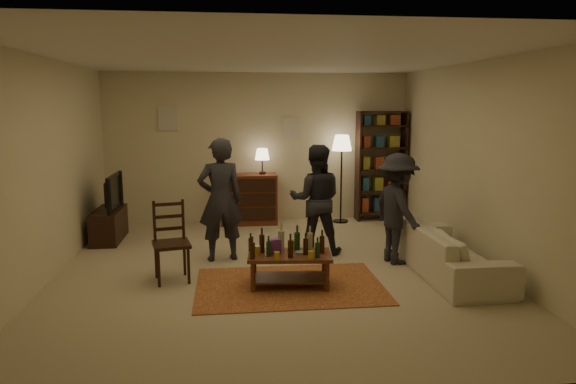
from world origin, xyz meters
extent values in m
plane|color=#C6B793|center=(0.00, 0.00, 0.00)|extent=(6.00, 6.00, 0.00)
plane|color=beige|center=(0.00, 3.00, 1.35)|extent=(5.50, 0.00, 5.50)
plane|color=beige|center=(-2.75, 0.00, 1.35)|extent=(0.00, 6.00, 6.00)
plane|color=beige|center=(2.75, 0.00, 1.35)|extent=(0.00, 6.00, 6.00)
plane|color=beige|center=(0.00, -3.00, 1.35)|extent=(5.50, 0.00, 5.50)
plane|color=white|center=(0.00, 0.00, 2.70)|extent=(6.00, 6.00, 0.00)
cube|color=beige|center=(-1.60, 2.98, 1.90)|extent=(0.35, 0.03, 0.45)
cube|color=beige|center=(0.60, 2.98, 1.70)|extent=(0.30, 0.03, 0.40)
cube|color=maroon|center=(0.14, -0.61, 0.01)|extent=(2.20, 1.50, 0.01)
cube|color=brown|center=(0.14, -0.61, 0.38)|extent=(1.02, 0.62, 0.04)
cube|color=brown|center=(0.14, -0.61, 0.11)|extent=(0.91, 0.51, 0.02)
cylinder|color=brown|center=(-0.30, -0.77, 0.18)|extent=(0.05, 0.05, 0.36)
cylinder|color=brown|center=(0.55, -0.85, 0.18)|extent=(0.05, 0.05, 0.36)
cylinder|color=brown|center=(-0.26, -0.36, 0.18)|extent=(0.05, 0.05, 0.36)
cylinder|color=brown|center=(0.59, -0.44, 0.18)|extent=(0.05, 0.05, 0.36)
cylinder|color=gold|center=(-0.23, -0.58, 0.45)|extent=(0.07, 0.07, 0.10)
cylinder|color=gold|center=(-0.03, -0.81, 0.44)|extent=(0.07, 0.07, 0.09)
cylinder|color=gold|center=(0.21, -0.40, 0.45)|extent=(0.07, 0.07, 0.11)
cylinder|color=gold|center=(0.36, -0.83, 0.44)|extent=(0.07, 0.07, 0.09)
cube|color=#6E3490|center=(-0.03, -0.57, 0.49)|extent=(0.16, 0.12, 0.18)
cylinder|color=gray|center=(0.26, -0.64, 0.41)|extent=(0.12, 0.12, 0.03)
cube|color=black|center=(-1.26, -0.25, 0.46)|extent=(0.51, 0.51, 0.04)
cylinder|color=black|center=(-1.39, -0.46, 0.23)|extent=(0.04, 0.04, 0.45)
cylinder|color=black|center=(-1.05, -0.38, 0.23)|extent=(0.04, 0.04, 0.45)
cylinder|color=black|center=(-1.47, -0.12, 0.23)|extent=(0.04, 0.04, 0.45)
cylinder|color=black|center=(-1.12, -0.04, 0.23)|extent=(0.04, 0.04, 0.45)
cube|color=black|center=(-1.30, -0.08, 0.74)|extent=(0.35, 0.10, 0.51)
cube|color=black|center=(-2.45, 1.80, 0.25)|extent=(0.40, 1.00, 0.50)
imported|color=black|center=(-2.43, 1.80, 0.78)|extent=(0.13, 0.97, 0.56)
cube|color=maroon|center=(-0.20, 2.72, 0.45)|extent=(1.00, 0.48, 0.90)
cube|color=black|center=(-0.20, 2.47, 0.22)|extent=(0.92, 0.02, 0.22)
cube|color=black|center=(-0.20, 2.47, 0.48)|extent=(0.92, 0.02, 0.22)
cube|color=black|center=(-0.20, 2.47, 0.74)|extent=(0.92, 0.02, 0.22)
cylinder|color=black|center=(0.05, 2.72, 0.92)|extent=(0.12, 0.12, 0.04)
cylinder|color=black|center=(0.05, 2.72, 1.05)|extent=(0.02, 0.02, 0.22)
cone|color=#FFE5B2|center=(0.05, 2.72, 1.26)|extent=(0.26, 0.26, 0.20)
cube|color=black|center=(1.82, 2.78, 1.00)|extent=(0.04, 0.34, 2.00)
cube|color=black|center=(2.68, 2.78, 1.00)|extent=(0.04, 0.34, 2.00)
cube|color=black|center=(2.25, 2.78, 0.15)|extent=(0.90, 0.34, 0.03)
cube|color=black|center=(2.25, 2.78, 0.55)|extent=(0.90, 0.34, 0.03)
cube|color=black|center=(2.25, 2.78, 0.95)|extent=(0.90, 0.34, 0.03)
cube|color=black|center=(2.25, 2.78, 1.35)|extent=(0.90, 0.34, 0.03)
cube|color=black|center=(2.25, 2.78, 1.75)|extent=(0.90, 0.34, 0.03)
cube|color=black|center=(2.25, 2.78, 2.00)|extent=(0.90, 0.34, 0.03)
cube|color=#973F21|center=(1.95, 2.78, 0.29)|extent=(0.12, 0.22, 0.26)
cube|color=navy|center=(2.20, 2.78, 0.29)|extent=(0.15, 0.22, 0.26)
cube|color=olive|center=(2.47, 2.78, 0.29)|extent=(0.18, 0.22, 0.26)
cube|color=navy|center=(1.95, 2.78, 0.69)|extent=(0.12, 0.22, 0.24)
cube|color=olive|center=(2.20, 2.78, 0.69)|extent=(0.15, 0.22, 0.24)
cube|color=#973F21|center=(2.47, 2.78, 0.69)|extent=(0.18, 0.22, 0.24)
cube|color=olive|center=(1.95, 2.78, 1.07)|extent=(0.12, 0.22, 0.22)
cube|color=#973F21|center=(2.20, 2.78, 1.07)|extent=(0.15, 0.22, 0.22)
cube|color=navy|center=(2.47, 2.78, 1.07)|extent=(0.18, 0.22, 0.22)
cube|color=#973F21|center=(1.95, 2.78, 1.47)|extent=(0.12, 0.22, 0.20)
cube|color=navy|center=(2.20, 2.78, 1.47)|extent=(0.15, 0.22, 0.20)
cube|color=olive|center=(2.47, 2.78, 1.47)|extent=(0.18, 0.22, 0.20)
cube|color=navy|center=(1.95, 2.78, 1.85)|extent=(0.12, 0.22, 0.18)
cube|color=olive|center=(2.20, 2.78, 1.85)|extent=(0.15, 0.22, 0.18)
cube|color=#973F21|center=(2.47, 2.78, 1.85)|extent=(0.18, 0.22, 0.18)
cylinder|color=black|center=(1.48, 2.65, 0.01)|extent=(0.28, 0.28, 0.03)
cylinder|color=black|center=(1.48, 2.65, 0.70)|extent=(0.03, 0.03, 1.41)
cone|color=#FFE5B2|center=(1.48, 2.65, 1.45)|extent=(0.36, 0.36, 0.28)
imported|color=beige|center=(2.20, -0.40, 0.30)|extent=(0.81, 2.08, 0.61)
imported|color=#27262E|center=(-0.67, 0.56, 0.85)|extent=(0.69, 0.52, 1.69)
imported|color=#222328|center=(0.68, 0.75, 0.79)|extent=(0.85, 0.71, 1.58)
imported|color=#232229|center=(1.70, 0.16, 0.75)|extent=(0.75, 1.06, 1.50)
camera|label=1|loc=(-0.55, -6.38, 2.13)|focal=32.00mm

